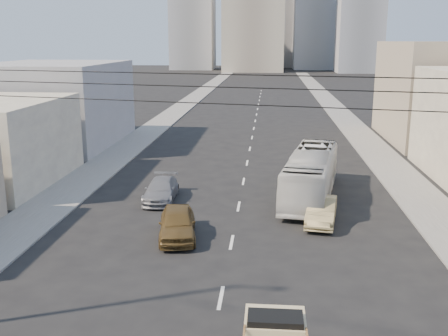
# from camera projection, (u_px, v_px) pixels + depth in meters

# --- Properties ---
(sidewalk_left) EXTENTS (3.50, 180.00, 0.12)m
(sidewalk_left) POSITION_uv_depth(u_px,v_px,m) (183.00, 106.00, 82.07)
(sidewalk_left) COLOR slate
(sidewalk_left) RESTS_ON ground
(sidewalk_right) EXTENTS (3.50, 180.00, 0.12)m
(sidewalk_right) POSITION_uv_depth(u_px,v_px,m) (335.00, 108.00, 80.09)
(sidewalk_right) COLOR slate
(sidewalk_right) RESTS_ON ground
(lane_dashes) EXTENTS (0.15, 104.00, 0.01)m
(lane_dashes) POSITION_uv_depth(u_px,v_px,m) (255.00, 124.00, 64.64)
(lane_dashes) COLOR silver
(lane_dashes) RESTS_ON ground
(city_bus) EXTENTS (4.62, 11.58, 3.14)m
(city_bus) POSITION_uv_depth(u_px,v_px,m) (311.00, 175.00, 34.17)
(city_bus) COLOR silver
(city_bus) RESTS_ON ground
(sedan_brown) EXTENTS (2.59, 4.88, 1.58)m
(sedan_brown) POSITION_uv_depth(u_px,v_px,m) (177.00, 223.00, 27.34)
(sedan_brown) COLOR brown
(sedan_brown) RESTS_ON ground
(sedan_tan) EXTENTS (2.22, 4.60, 1.45)m
(sedan_tan) POSITION_uv_depth(u_px,v_px,m) (321.00, 211.00, 29.58)
(sedan_tan) COLOR tan
(sedan_tan) RESTS_ON ground
(sedan_grey) EXTENTS (2.12, 4.81, 1.37)m
(sedan_grey) POSITION_uv_depth(u_px,v_px,m) (161.00, 190.00, 33.83)
(sedan_grey) COLOR slate
(sedan_grey) RESTS_ON ground
(overhead_wires) EXTENTS (23.01, 5.02, 0.72)m
(overhead_wires) POSITION_uv_depth(u_px,v_px,m) (196.00, 88.00, 12.67)
(overhead_wires) COLOR black
(overhead_wires) RESTS_ON ground
(bldg_left_far) EXTENTS (12.00, 16.00, 8.00)m
(bldg_left_far) POSITION_uv_depth(u_px,v_px,m) (54.00, 104.00, 51.79)
(bldg_left_far) COLOR gray
(bldg_left_far) RESTS_ON ground
(midrise_ne) EXTENTS (16.00, 16.00, 40.00)m
(midrise_ne) POSITION_uv_depth(u_px,v_px,m) (317.00, 12.00, 186.15)
(midrise_ne) COLOR gray
(midrise_ne) RESTS_ON ground
(midrise_nw) EXTENTS (15.00, 15.00, 34.00)m
(midrise_nw) POSITION_uv_depth(u_px,v_px,m) (193.00, 21.00, 185.73)
(midrise_nw) COLOR gray
(midrise_nw) RESTS_ON ground
(midrise_back) EXTENTS (18.00, 18.00, 44.00)m
(midrise_back) POSITION_uv_depth(u_px,v_px,m) (282.00, 9.00, 201.21)
(midrise_back) COLOR gray
(midrise_back) RESTS_ON ground
(midrise_east) EXTENTS (14.00, 14.00, 28.00)m
(midrise_east) POSITION_uv_depth(u_px,v_px,m) (360.00, 28.00, 167.20)
(midrise_east) COLOR gray
(midrise_east) RESTS_ON ground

